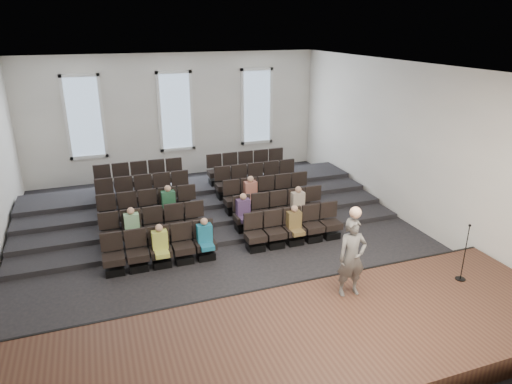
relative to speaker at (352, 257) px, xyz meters
The scene contains 13 objects.
ground 4.64m from the speaker, 111.75° to the left, with size 14.00×14.00×0.00m, color black.
ceiling 5.73m from the speaker, 111.75° to the left, with size 12.00×14.00×0.02m, color white.
wall_back 11.31m from the speaker, 98.39° to the left, with size 12.00×0.04×5.00m, color white.
wall_front 3.52m from the speaker, 119.53° to the right, with size 12.00×0.04×5.00m, color white.
wall_right 6.11m from the speaker, 43.26° to the left, with size 0.04×14.00×5.00m, color white.
stage 2.22m from the speaker, 149.15° to the right, with size 11.80×3.60×0.50m, color #472D1E.
stage_lip 2.15m from the speaker, 154.38° to the left, with size 11.80×0.06×0.52m, color black.
risers 7.57m from the speaker, 102.71° to the left, with size 11.80×4.80×0.60m.
seating_rows 5.93m from the speaker, 106.19° to the left, with size 6.80×4.70×1.67m.
windows 11.27m from the speaker, 98.44° to the left, with size 8.44×0.10×3.24m.
audience 4.77m from the speaker, 110.32° to the left, with size 5.45×2.64×1.10m.
speaker is the anchor object (origin of this frame).
mic_stand 2.79m from the speaker, ahead, with size 0.23×0.23×1.40m.
Camera 1 is at (-3.20, -11.53, 6.07)m, focal length 32.00 mm.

